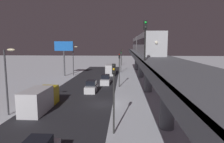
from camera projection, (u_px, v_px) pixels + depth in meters
name	position (u px, v px, depth m)	size (l,w,h in m)	color
ground_plane	(103.00, 104.00, 27.42)	(240.00, 240.00, 0.00)	silver
avenue_asphalt	(73.00, 103.00, 27.67)	(11.00, 91.96, 0.01)	#28282D
elevated_railway	(155.00, 64.00, 26.26)	(5.00, 91.96, 6.45)	slate
subway_train	(143.00, 44.00, 44.06)	(2.94, 36.87, 3.40)	#B7BABF
rail_signal	(145.00, 33.00, 19.92)	(0.36, 0.41, 4.00)	black
sedan_white	(91.00, 87.00, 34.39)	(1.91, 4.09, 1.97)	silver
sedan_white_2	(106.00, 80.00, 41.22)	(1.80, 4.26, 1.97)	silver
box_truck	(111.00, 70.00, 54.35)	(2.40, 7.40, 2.80)	navy
delivery_van	(40.00, 99.00, 24.79)	(2.40, 7.40, 2.80)	gold
traffic_light_near	(114.00, 89.00, 17.69)	(0.32, 0.44, 6.40)	#2D2D2D
traffic_light_mid	(119.00, 65.00, 37.90)	(0.32, 0.44, 6.40)	#2D2D2D
traffic_light_far	(121.00, 58.00, 58.10)	(0.32, 0.44, 6.40)	#2D2D2D
traffic_light_distant	(122.00, 55.00, 78.30)	(0.32, 0.44, 6.40)	#2D2D2D
commercial_billboard	(64.00, 50.00, 51.10)	(4.80, 0.36, 8.90)	#4C4C51
street_lamp_near	(8.00, 74.00, 22.44)	(1.35, 0.44, 7.65)	#38383D
street_lamp_far	(74.00, 57.00, 52.12)	(1.35, 0.44, 7.65)	#38383D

